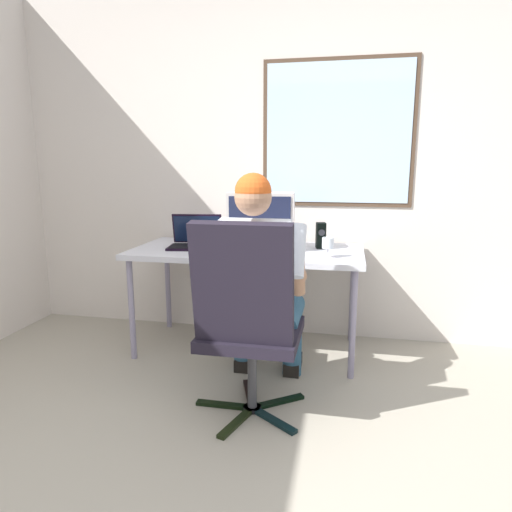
{
  "coord_description": "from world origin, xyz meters",
  "views": [
    {
      "loc": [
        0.38,
        -1.01,
        1.32
      ],
      "look_at": [
        -0.15,
        1.61,
        0.78
      ],
      "focal_mm": 31.78,
      "sensor_mm": 36.0,
      "label": 1
    }
  ],
  "objects_px": {
    "desk": "(247,256)",
    "office_chair": "(247,314)",
    "laptop": "(196,238)",
    "desk_speaker": "(321,235)",
    "person_seated": "(258,285)",
    "wine_glass": "(328,244)",
    "crt_monitor": "(261,218)"
  },
  "relations": [
    {
      "from": "laptop",
      "to": "desk_speaker",
      "type": "xyz_separation_m",
      "value": [
        0.88,
        0.13,
        0.03
      ]
    },
    {
      "from": "desk",
      "to": "desk_speaker",
      "type": "relative_size",
      "value": 8.9
    },
    {
      "from": "desk",
      "to": "office_chair",
      "type": "distance_m",
      "value": 0.96
    },
    {
      "from": "desk_speaker",
      "to": "crt_monitor",
      "type": "bearing_deg",
      "value": -160.24
    },
    {
      "from": "person_seated",
      "to": "laptop",
      "type": "bearing_deg",
      "value": 131.26
    },
    {
      "from": "person_seated",
      "to": "wine_glass",
      "type": "height_order",
      "value": "person_seated"
    },
    {
      "from": "office_chair",
      "to": "crt_monitor",
      "type": "xyz_separation_m",
      "value": [
        -0.11,
        0.93,
        0.37
      ]
    },
    {
      "from": "office_chair",
      "to": "desk_speaker",
      "type": "height_order",
      "value": "office_chair"
    },
    {
      "from": "crt_monitor",
      "to": "laptop",
      "type": "relative_size",
      "value": 1.18
    },
    {
      "from": "desk",
      "to": "office_chair",
      "type": "bearing_deg",
      "value": -77.44
    },
    {
      "from": "crt_monitor",
      "to": "laptop",
      "type": "xyz_separation_m",
      "value": [
        -0.48,
        0.01,
        -0.16
      ]
    },
    {
      "from": "person_seated",
      "to": "laptop",
      "type": "relative_size",
      "value": 3.23
    },
    {
      "from": "laptop",
      "to": "office_chair",
      "type": "bearing_deg",
      "value": -58.07
    },
    {
      "from": "crt_monitor",
      "to": "laptop",
      "type": "bearing_deg",
      "value": 178.35
    },
    {
      "from": "crt_monitor",
      "to": "desk_speaker",
      "type": "height_order",
      "value": "crt_monitor"
    },
    {
      "from": "laptop",
      "to": "wine_glass",
      "type": "height_order",
      "value": "laptop"
    },
    {
      "from": "office_chair",
      "to": "crt_monitor",
      "type": "distance_m",
      "value": 1.01
    },
    {
      "from": "person_seated",
      "to": "laptop",
      "type": "height_order",
      "value": "person_seated"
    },
    {
      "from": "office_chair",
      "to": "person_seated",
      "type": "height_order",
      "value": "person_seated"
    },
    {
      "from": "laptop",
      "to": "desk_speaker",
      "type": "relative_size",
      "value": 2.21
    },
    {
      "from": "office_chair",
      "to": "laptop",
      "type": "bearing_deg",
      "value": 121.93
    },
    {
      "from": "crt_monitor",
      "to": "wine_glass",
      "type": "height_order",
      "value": "crt_monitor"
    },
    {
      "from": "office_chair",
      "to": "person_seated",
      "type": "distance_m",
      "value": 0.28
    },
    {
      "from": "person_seated",
      "to": "wine_glass",
      "type": "distance_m",
      "value": 0.61
    },
    {
      "from": "office_chair",
      "to": "crt_monitor",
      "type": "relative_size",
      "value": 2.3
    },
    {
      "from": "desk",
      "to": "office_chair",
      "type": "xyz_separation_m",
      "value": [
        0.21,
        -0.93,
        -0.1
      ]
    },
    {
      "from": "desk",
      "to": "person_seated",
      "type": "distance_m",
      "value": 0.69
    },
    {
      "from": "person_seated",
      "to": "wine_glass",
      "type": "bearing_deg",
      "value": 53.01
    },
    {
      "from": "desk",
      "to": "laptop",
      "type": "relative_size",
      "value": 4.02
    },
    {
      "from": "office_chair",
      "to": "laptop",
      "type": "distance_m",
      "value": 1.13
    },
    {
      "from": "desk",
      "to": "person_seated",
      "type": "bearing_deg",
      "value": -72.54
    },
    {
      "from": "office_chair",
      "to": "desk_speaker",
      "type": "distance_m",
      "value": 1.14
    }
  ]
}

